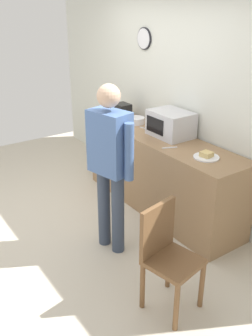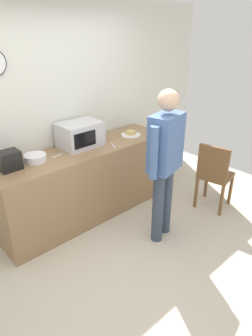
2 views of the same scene
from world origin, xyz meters
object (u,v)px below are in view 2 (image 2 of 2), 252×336
(microwave, at_px, (80,134))
(fork_utensil, at_px, (57,156))
(spoon_utensil, at_px, (113,145))
(wooden_chair, at_px, (214,174))
(salad_bowl, at_px, (35,158))
(toaster, at_px, (9,161))
(person_standing, at_px, (165,157))
(sandwich_plate, at_px, (131,134))

(microwave, relative_size, fork_utensil, 2.94)
(spoon_utensil, xyz_separation_m, wooden_chair, (1.00, -0.87, -0.42))
(salad_bowl, bearing_deg, spoon_utensil, -12.92)
(toaster, relative_size, spoon_utensil, 1.29)
(microwave, relative_size, salad_bowl, 2.07)
(toaster, bearing_deg, person_standing, -38.37)
(salad_bowl, bearing_deg, toaster, -178.00)
(salad_bowl, xyz_separation_m, toaster, (-0.29, -0.01, 0.06))
(spoon_utensil, bearing_deg, fork_utensil, 165.14)
(toaster, bearing_deg, sandwich_plate, -2.72)
(toaster, relative_size, wooden_chair, 0.23)
(sandwich_plate, relative_size, wooden_chair, 0.28)
(sandwich_plate, bearing_deg, toaster, 177.28)
(microwave, height_order, wooden_chair, microwave)
(fork_utensil, distance_m, wooden_chair, 2.04)
(salad_bowl, relative_size, fork_utensil, 1.42)
(spoon_utensil, xyz_separation_m, person_standing, (0.05, -0.81, 0.08))
(toaster, distance_m, wooden_chair, 2.53)
(fork_utensil, bearing_deg, spoon_utensil, -14.86)
(microwave, relative_size, wooden_chair, 0.53)
(salad_bowl, height_order, fork_utensil, salad_bowl)
(spoon_utensil, bearing_deg, salad_bowl, 167.08)
(microwave, xyz_separation_m, wooden_chair, (1.30, -1.13, -0.56))
(salad_bowl, distance_m, spoon_utensil, 0.96)
(sandwich_plate, xyz_separation_m, fork_utensil, (-1.12, 0.06, -0.02))
(spoon_utensil, relative_size, person_standing, 0.10)
(microwave, distance_m, person_standing, 1.13)
(toaster, xyz_separation_m, person_standing, (1.28, -1.01, -0.01))
(microwave, bearing_deg, wooden_chair, -41.03)
(sandwich_plate, relative_size, fork_utensil, 1.57)
(salad_bowl, distance_m, fork_utensil, 0.25)
(toaster, height_order, wooden_chair, toaster)
(fork_utensil, bearing_deg, sandwich_plate, -2.90)
(person_standing, xyz_separation_m, wooden_chair, (0.96, -0.06, -0.50))
(sandwich_plate, height_order, wooden_chair, sandwich_plate)
(salad_bowl, height_order, wooden_chair, salad_bowl)
(microwave, height_order, toaster, microwave)
(sandwich_plate, distance_m, wooden_chair, 1.23)
(microwave, relative_size, sandwich_plate, 1.88)
(fork_utensil, relative_size, spoon_utensil, 1.00)
(toaster, distance_m, spoon_utensil, 1.25)
(sandwich_plate, xyz_separation_m, salad_bowl, (-1.36, 0.09, 0.02))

